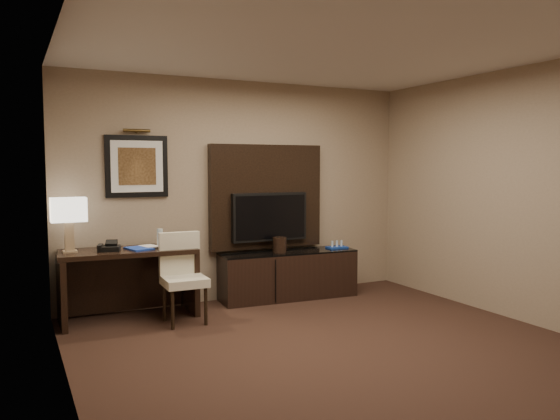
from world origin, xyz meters
TOP-DOWN VIEW (x-y plane):
  - floor at (0.00, 0.00)m, footprint 4.50×5.00m
  - ceiling at (0.00, 0.00)m, footprint 4.50×5.00m
  - wall_back at (0.00, 2.50)m, footprint 4.50×0.01m
  - wall_left at (-2.25, 0.00)m, footprint 0.01×5.00m
  - wall_right at (2.25, 0.00)m, footprint 0.01×5.00m
  - desk at (-1.48, 2.14)m, footprint 1.46×0.71m
  - credenza at (0.49, 2.20)m, footprint 1.75×0.60m
  - tv_wall_panel at (0.30, 2.44)m, footprint 1.50×0.12m
  - tv at (0.30, 2.34)m, footprint 1.00×0.08m
  - artwork at (-1.30, 2.48)m, footprint 0.70×0.04m
  - picture_light at (-1.30, 2.44)m, footprint 0.04×0.04m
  - desk_chair at (-0.99, 1.72)m, footprint 0.45×0.51m
  - table_lamp at (-2.06, 2.20)m, footprint 0.38×0.27m
  - desk_phone at (-1.68, 2.12)m, footprint 0.26×0.25m
  - blue_folder at (-1.38, 2.08)m, footprint 0.29×0.34m
  - book at (-1.32, 2.14)m, footprint 0.16×0.07m
  - water_bottle at (-1.12, 2.18)m, footprint 0.07×0.07m
  - ice_bucket at (0.35, 2.16)m, footprint 0.19×0.19m
  - minibar_tray at (1.18, 2.15)m, footprint 0.26×0.16m

SIDE VIEW (x-z plane):
  - floor at x=0.00m, z-range -0.01..0.00m
  - credenza at x=0.49m, z-range 0.00..0.59m
  - desk at x=-1.48m, z-range 0.00..0.76m
  - desk_chair at x=-0.99m, z-range 0.00..0.91m
  - minibar_tray at x=1.18m, z-range 0.59..0.69m
  - ice_bucket at x=0.35m, z-range 0.59..0.78m
  - blue_folder at x=-1.38m, z-range 0.76..0.78m
  - desk_phone at x=-1.68m, z-range 0.76..0.87m
  - water_bottle at x=-1.12m, z-range 0.76..0.96m
  - book at x=-1.32m, z-range 0.76..0.98m
  - tv at x=0.30m, z-range 0.72..1.32m
  - table_lamp at x=-2.06m, z-range 0.76..1.33m
  - tv_wall_panel at x=0.30m, z-range 0.62..1.92m
  - wall_back at x=0.00m, z-range 0.00..2.70m
  - wall_left at x=-2.25m, z-range 0.00..2.70m
  - wall_right at x=2.25m, z-range 0.00..2.70m
  - artwork at x=-1.30m, z-range 1.30..2.00m
  - picture_light at x=-1.30m, z-range 1.90..2.20m
  - ceiling at x=0.00m, z-range 2.70..2.71m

